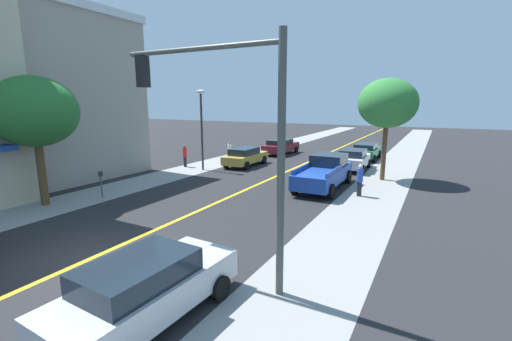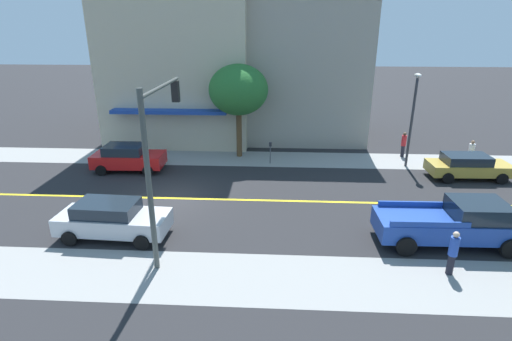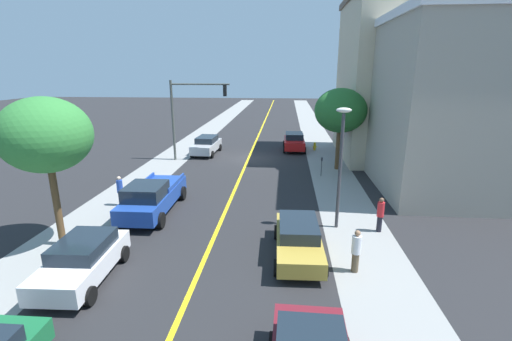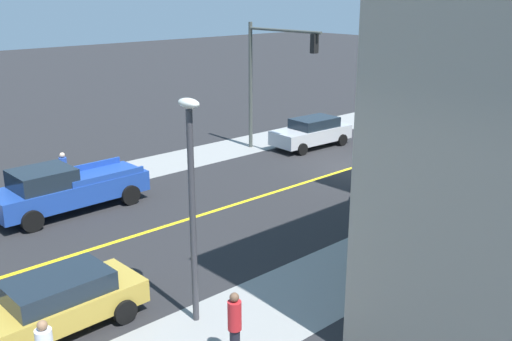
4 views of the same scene
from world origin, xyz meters
TOP-DOWN VIEW (x-y plane):
  - ground_plane at (0.00, 0.00)m, footprint 140.00×140.00m
  - sidewalk_left at (-6.75, 0.00)m, footprint 3.19×126.00m
  - sidewalk_right at (6.75, 0.00)m, footprint 3.19×126.00m
  - road_centerline_stripe at (0.00, 0.00)m, footprint 0.20×126.00m
  - pale_office_building at (-13.55, -2.08)m, footprint 11.79×10.80m
  - tan_rowhouse at (-13.56, 7.06)m, footprint 8.83×10.05m
  - street_tree_left_near at (-7.28, 2.78)m, footprint 3.90×3.90m
  - fire_hydrant at (-6.04, -3.94)m, footprint 0.44×0.24m
  - parking_meter at (-5.85, 4.94)m, footprint 0.12×0.18m
  - traffic_light_mast at (4.79, 0.95)m, footprint 4.97×0.32m
  - street_lamp at (-5.80, 13.66)m, footprint 0.70×0.36m
  - red_sedan_left_curb at (-4.05, -3.83)m, footprint 2.16×4.33m
  - gold_sedan_left_curb at (-3.83, 16.60)m, footprint 2.10×4.66m
  - silver_sedan_right_curb at (4.04, -1.57)m, footprint 2.21×4.74m
  - blue_pickup_truck at (3.83, 12.71)m, footprint 2.37×5.94m
  - pedestrian_red_shirt at (-7.77, 14.00)m, footprint 0.32×0.32m
  - pedestrian_white_shirt at (-5.97, 17.69)m, footprint 0.36×0.36m
  - pedestrian_blue_shirt at (6.07, 11.75)m, footprint 0.33×0.33m

SIDE VIEW (x-z plane):
  - ground_plane at x=0.00m, z-range 0.00..0.00m
  - road_centerline_stripe at x=0.00m, z-range 0.00..0.00m
  - sidewalk_left at x=-6.75m, z-range 0.00..0.01m
  - sidewalk_right at x=6.75m, z-range 0.00..0.01m
  - fire_hydrant at x=-6.04m, z-range -0.01..0.78m
  - gold_sedan_left_curb at x=-3.83m, z-range 0.04..1.49m
  - silver_sedan_right_curb at x=4.04m, z-range 0.03..1.62m
  - red_sedan_left_curb at x=-4.05m, z-range 0.03..1.67m
  - pedestrian_white_shirt at x=-5.97m, z-range 0.05..1.77m
  - pedestrian_red_shirt at x=-7.77m, z-range 0.06..1.77m
  - pedestrian_blue_shirt at x=6.07m, z-range 0.06..1.80m
  - parking_meter at x=-5.85m, z-range 0.22..1.65m
  - blue_pickup_truck at x=3.83m, z-range -0.01..1.88m
  - street_lamp at x=-5.80m, z-range 0.74..6.59m
  - traffic_light_mast at x=4.79m, z-range 1.17..7.86m
  - street_tree_left_near at x=-7.28m, z-range 1.42..7.64m
  - tan_rowhouse at x=-13.56m, z-range 0.02..10.83m
  - pale_office_building at x=-13.55m, z-range 0.01..13.46m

